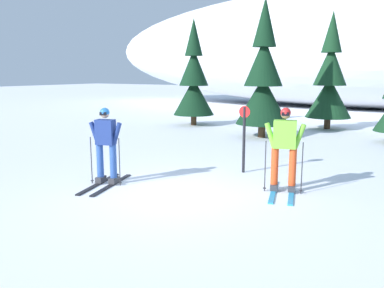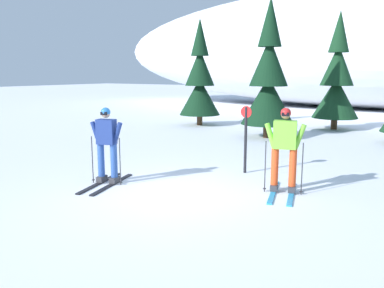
{
  "view_description": "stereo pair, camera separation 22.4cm",
  "coord_description": "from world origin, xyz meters",
  "px_view_note": "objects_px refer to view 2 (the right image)",
  "views": [
    {
      "loc": [
        4.37,
        -6.52,
        2.44
      ],
      "look_at": [
        0.08,
        0.67,
        0.95
      ],
      "focal_mm": 37.72,
      "sensor_mm": 36.0,
      "label": 1
    },
    {
      "loc": [
        4.56,
        -6.4,
        2.44
      ],
      "look_at": [
        0.08,
        0.67,
        0.95
      ],
      "focal_mm": 37.72,
      "sensor_mm": 36.0,
      "label": 2
    }
  ],
  "objects_px": {
    "skier_lime_jacket": "(284,148)",
    "trail_marker_post": "(246,136)",
    "pine_tree_left": "(268,80)",
    "skier_navy_jacket": "(107,145)",
    "pine_tree_far_left": "(200,81)",
    "pine_tree_center_left": "(337,81)"
  },
  "relations": [
    {
      "from": "pine_tree_far_left",
      "to": "pine_tree_left",
      "type": "xyz_separation_m",
      "value": [
        4.06,
        -1.77,
        0.12
      ]
    },
    {
      "from": "skier_navy_jacket",
      "to": "skier_lime_jacket",
      "type": "distance_m",
      "value": 3.82
    },
    {
      "from": "pine_tree_left",
      "to": "trail_marker_post",
      "type": "distance_m",
      "value": 5.77
    },
    {
      "from": "pine_tree_far_left",
      "to": "trail_marker_post",
      "type": "xyz_separation_m",
      "value": [
        5.68,
        -7.17,
        -1.11
      ]
    },
    {
      "from": "skier_lime_jacket",
      "to": "skier_navy_jacket",
      "type": "bearing_deg",
      "value": -158.08
    },
    {
      "from": "pine_tree_far_left",
      "to": "skier_lime_jacket",
      "type": "bearing_deg",
      "value": -49.56
    },
    {
      "from": "skier_lime_jacket",
      "to": "pine_tree_center_left",
      "type": "height_order",
      "value": "pine_tree_center_left"
    },
    {
      "from": "pine_tree_far_left",
      "to": "pine_tree_center_left",
      "type": "bearing_deg",
      "value": 18.64
    },
    {
      "from": "skier_lime_jacket",
      "to": "trail_marker_post",
      "type": "height_order",
      "value": "skier_lime_jacket"
    },
    {
      "from": "pine_tree_center_left",
      "to": "skier_lime_jacket",
      "type": "bearing_deg",
      "value": -82.26
    },
    {
      "from": "skier_lime_jacket",
      "to": "pine_tree_center_left",
      "type": "relative_size",
      "value": 0.35
    },
    {
      "from": "skier_navy_jacket",
      "to": "pine_tree_left",
      "type": "relative_size",
      "value": 0.35
    },
    {
      "from": "skier_navy_jacket",
      "to": "pine_tree_center_left",
      "type": "relative_size",
      "value": 0.36
    },
    {
      "from": "skier_lime_jacket",
      "to": "pine_tree_far_left",
      "type": "height_order",
      "value": "pine_tree_far_left"
    },
    {
      "from": "pine_tree_center_left",
      "to": "trail_marker_post",
      "type": "bearing_deg",
      "value": -89.9
    },
    {
      "from": "pine_tree_left",
      "to": "pine_tree_center_left",
      "type": "height_order",
      "value": "pine_tree_left"
    },
    {
      "from": "skier_lime_jacket",
      "to": "trail_marker_post",
      "type": "xyz_separation_m",
      "value": [
        -1.37,
        1.09,
        -0.0
      ]
    },
    {
      "from": "pine_tree_far_left",
      "to": "pine_tree_left",
      "type": "height_order",
      "value": "pine_tree_left"
    },
    {
      "from": "skier_lime_jacket",
      "to": "trail_marker_post",
      "type": "bearing_deg",
      "value": 141.36
    },
    {
      "from": "skier_lime_jacket",
      "to": "pine_tree_far_left",
      "type": "relative_size",
      "value": 0.36
    },
    {
      "from": "trail_marker_post",
      "to": "pine_tree_center_left",
      "type": "bearing_deg",
      "value": 90.1
    },
    {
      "from": "pine_tree_far_left",
      "to": "skier_navy_jacket",
      "type": "bearing_deg",
      "value": -70.11
    }
  ]
}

